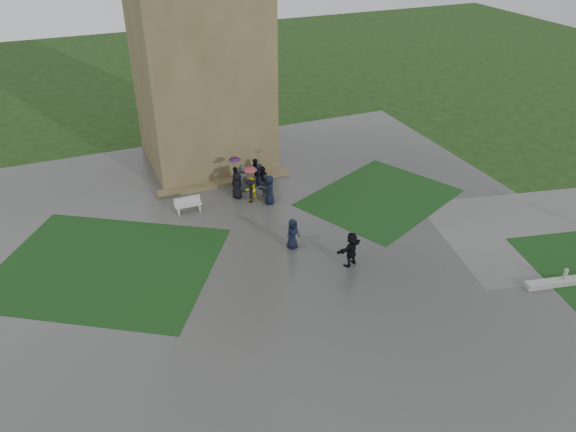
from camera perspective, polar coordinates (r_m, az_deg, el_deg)
name	(u,v)px	position (r m, az deg, el deg)	size (l,w,h in m)	color
ground	(286,271)	(28.95, -0.19, -5.62)	(120.00, 120.00, 0.00)	black
plaza	(272,251)	(30.47, -1.63, -3.56)	(34.00, 34.00, 0.02)	#3B3B39
lawn_inset_left	(106,266)	(30.78, -18.00, -4.84)	(11.00, 9.00, 0.01)	black
lawn_inset_right	(380,198)	(36.10, 9.30, 1.85)	(9.00, 7.00, 0.01)	black
tower	(197,32)	(38.58, -9.19, 18.01)	(8.00, 8.00, 18.00)	brown
tower_plinth	(225,183)	(37.49, -6.39, 3.40)	(9.00, 0.80, 0.22)	brown
bench	(188,204)	(34.40, -10.12, 1.16)	(1.61, 0.52, 0.93)	#B4B4AF
visitor_cluster	(252,179)	(35.72, -3.69, 3.82)	(2.85, 4.15, 2.50)	black
pedestrian_mid	(293,234)	(30.26, 0.47, -1.82)	(0.85, 0.58, 1.75)	black
pedestrian_near	(351,249)	(29.04, 6.43, -3.36)	(1.78, 0.64, 1.92)	black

